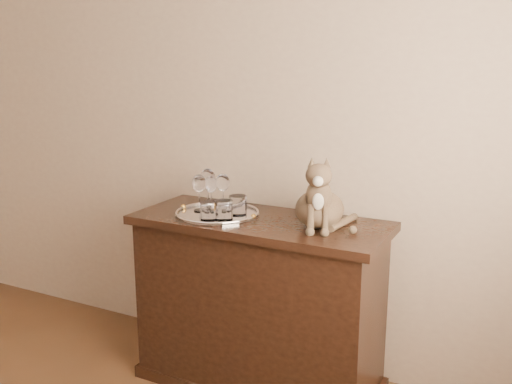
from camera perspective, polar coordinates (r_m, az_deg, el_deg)
wall_back at (r=3.14m, az=-6.96°, el=8.91°), size 4.00×0.10×2.70m
sideboard at (r=2.80m, az=0.34°, el=-11.11°), size 1.20×0.50×0.85m
tray at (r=2.73m, az=-3.88°, el=-2.23°), size 0.40×0.40×0.01m
wine_glass_a at (r=2.82m, az=-4.85°, el=0.40°), size 0.07×0.07×0.20m
wine_glass_b at (r=2.77m, az=-3.35°, el=0.01°), size 0.07×0.07×0.18m
wine_glass_c at (r=2.76m, az=-5.69°, el=-0.08°), size 0.07×0.07×0.18m
wine_glass_d at (r=2.76m, az=-4.51°, el=-0.12°), size 0.06×0.06×0.17m
tumbler_a at (r=2.60m, az=-3.22°, el=-1.84°), size 0.08×0.08×0.09m
tumbler_b at (r=2.61m, az=-4.77°, el=-1.90°), size 0.08×0.08×0.09m
tumbler_c at (r=2.68m, az=-1.82°, el=-1.35°), size 0.08×0.08×0.09m
cat at (r=2.51m, az=6.42°, el=0.15°), size 0.41×0.39×0.33m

